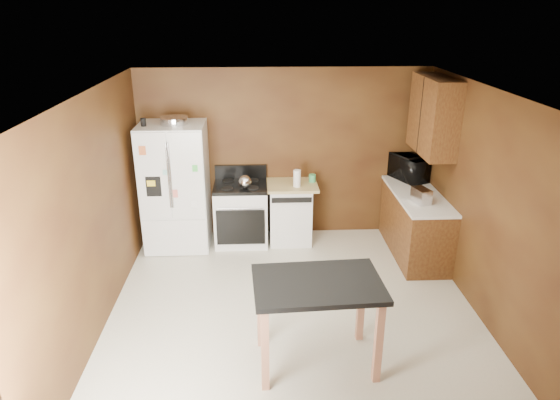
{
  "coord_description": "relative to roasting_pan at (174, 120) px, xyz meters",
  "views": [
    {
      "loc": [
        -0.37,
        -4.82,
        3.31
      ],
      "look_at": [
        -0.12,
        0.85,
        1.08
      ],
      "focal_mm": 32.0,
      "sensor_mm": 36.0,
      "label": 1
    }
  ],
  "objects": [
    {
      "name": "wall_left",
      "position": [
        -0.6,
        -1.88,
        -0.6
      ],
      "size": [
        0.0,
        4.5,
        4.5
      ],
      "primitive_type": "plane",
      "rotation": [
        1.57,
        0.0,
        1.57
      ],
      "color": "#563816",
      "rests_on": "ground"
    },
    {
      "name": "island",
      "position": [
        1.66,
        -2.69,
        -1.08
      ],
      "size": [
        1.24,
        0.87,
        0.91
      ],
      "color": "black",
      "rests_on": "ground"
    },
    {
      "name": "floor",
      "position": [
        1.5,
        -1.88,
        -1.85
      ],
      "size": [
        4.5,
        4.5,
        0.0
      ],
      "primitive_type": "plane",
      "color": "beige",
      "rests_on": "ground"
    },
    {
      "name": "wall_right",
      "position": [
        3.6,
        -1.88,
        -0.6
      ],
      "size": [
        0.0,
        4.5,
        4.5
      ],
      "primitive_type": "plane",
      "rotation": [
        1.57,
        0.0,
        -1.57
      ],
      "color": "#563816",
      "rests_on": "ground"
    },
    {
      "name": "wall_front",
      "position": [
        1.5,
        -4.13,
        -0.6
      ],
      "size": [
        4.2,
        0.0,
        4.2
      ],
      "primitive_type": "plane",
      "rotation": [
        -1.57,
        0.0,
        0.0
      ],
      "color": "#563816",
      "rests_on": "ground"
    },
    {
      "name": "microwave",
      "position": [
        3.33,
        0.18,
        -0.78
      ],
      "size": [
        0.62,
        0.71,
        0.33
      ],
      "primitive_type": "imported",
      "rotation": [
        0.0,
        0.0,
        2.0
      ],
      "color": "black",
      "rests_on": "right_cabinets"
    },
    {
      "name": "paper_towel",
      "position": [
        1.67,
        -0.04,
        -0.84
      ],
      "size": [
        0.12,
        0.12,
        0.24
      ],
      "primitive_type": "cylinder",
      "rotation": [
        0.0,
        0.0,
        0.14
      ],
      "color": "white",
      "rests_on": "dishwasher"
    },
    {
      "name": "roasting_pan",
      "position": [
        0.0,
        0.0,
        0.0
      ],
      "size": [
        0.38,
        0.38,
        0.09
      ],
      "primitive_type": "cylinder",
      "color": "silver",
      "rests_on": "refrigerator"
    },
    {
      "name": "kettle",
      "position": [
        0.93,
        -0.11,
        -0.85
      ],
      "size": [
        0.19,
        0.19,
        0.19
      ],
      "primitive_type": "sphere",
      "color": "silver",
      "rests_on": "gas_range"
    },
    {
      "name": "gas_range",
      "position": [
        0.86,
        0.04,
        -1.39
      ],
      "size": [
        0.76,
        0.68,
        1.1
      ],
      "color": "white",
      "rests_on": "ground"
    },
    {
      "name": "dishwasher",
      "position": [
        1.58,
        0.07,
        -1.39
      ],
      "size": [
        0.78,
        0.63,
        0.89
      ],
      "color": "white",
      "rests_on": "ground"
    },
    {
      "name": "refrigerator",
      "position": [
        -0.05,
        -0.02,
        -0.95
      ],
      "size": [
        0.9,
        0.8,
        1.8
      ],
      "color": "white",
      "rests_on": "ground"
    },
    {
      "name": "pen_cup",
      "position": [
        -0.39,
        -0.12,
        0.01
      ],
      "size": [
        0.07,
        0.07,
        0.11
      ],
      "primitive_type": "cylinder",
      "color": "black",
      "rests_on": "refrigerator"
    },
    {
      "name": "right_cabinets",
      "position": [
        3.34,
        -0.4,
        -0.94
      ],
      "size": [
        0.63,
        1.58,
        2.45
      ],
      "color": "brown",
      "rests_on": "ground"
    },
    {
      "name": "ceiling",
      "position": [
        1.5,
        -1.88,
        0.65
      ],
      "size": [
        4.5,
        4.5,
        0.0
      ],
      "primitive_type": "plane",
      "rotation": [
        3.14,
        0.0,
        0.0
      ],
      "color": "white",
      "rests_on": "ground"
    },
    {
      "name": "wall_back",
      "position": [
        1.5,
        0.37,
        -0.6
      ],
      "size": [
        4.2,
        0.0,
        4.2
      ],
      "primitive_type": "plane",
      "rotation": [
        1.57,
        0.0,
        0.0
      ],
      "color": "#563816",
      "rests_on": "ground"
    },
    {
      "name": "toaster",
      "position": [
        3.23,
        -0.76,
        -0.85
      ],
      "size": [
        0.23,
        0.3,
        0.19
      ],
      "primitive_type": "cube",
      "rotation": [
        0.0,
        0.0,
        0.28
      ],
      "color": "silver",
      "rests_on": "right_cabinets"
    },
    {
      "name": "green_canister",
      "position": [
        1.91,
        0.15,
        -0.9
      ],
      "size": [
        0.11,
        0.11,
        0.11
      ],
      "primitive_type": "cylinder",
      "rotation": [
        0.0,
        0.0,
        0.16
      ],
      "color": "#3EA361",
      "rests_on": "dishwasher"
    }
  ]
}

